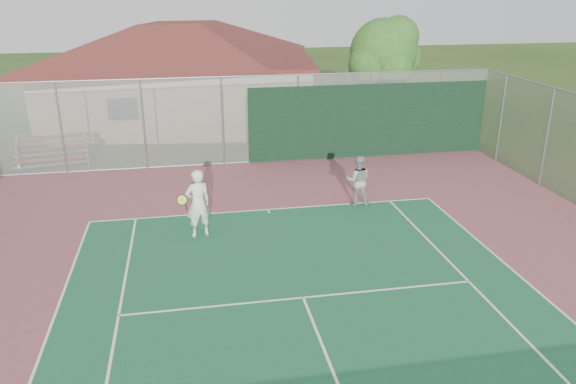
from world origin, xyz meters
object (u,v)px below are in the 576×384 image
object	(u,v)px
clubhouse	(181,63)
tree	(385,55)
player_grey_back	(358,181)
player_white_front	(198,204)
bleachers	(53,150)

from	to	relation	value
clubhouse	tree	xyz separation A→B (m)	(9.88, -2.62, 0.53)
clubhouse	player_grey_back	xyz separation A→B (m)	(5.43, -12.93, -2.22)
player_white_front	player_grey_back	xyz separation A→B (m)	(5.18, 1.53, -0.17)
clubhouse	bleachers	size ratio (longest dim) A/B	5.07
player_white_front	tree	bearing A→B (deg)	-144.89
tree	player_white_front	bearing A→B (deg)	-129.09
tree	player_white_front	world-z (taller)	tree
player_white_front	player_grey_back	world-z (taller)	player_white_front
tree	player_white_front	size ratio (longest dim) A/B	2.75
player_white_front	player_grey_back	distance (m)	5.40
clubhouse	player_white_front	world-z (taller)	clubhouse
tree	player_grey_back	distance (m)	11.56
player_grey_back	player_white_front	bearing A→B (deg)	28.72
player_grey_back	bleachers	bearing A→B (deg)	-19.55
bleachers	player_white_front	world-z (taller)	player_white_front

